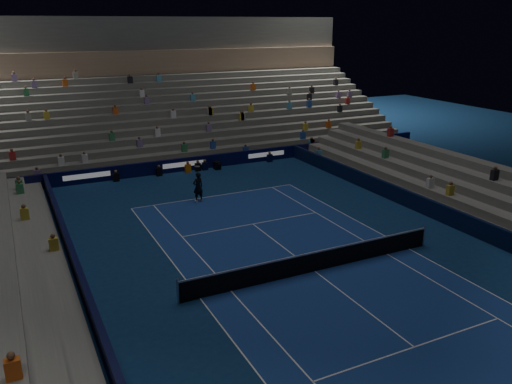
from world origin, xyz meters
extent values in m
plane|color=navy|center=(0.00, 0.00, 0.00)|extent=(90.00, 90.00, 0.00)
cube|color=navy|center=(0.00, 0.00, 0.01)|extent=(10.97, 23.77, 0.01)
cube|color=#080933|center=(0.00, 18.50, 0.50)|extent=(44.00, 0.25, 1.00)
cube|color=black|center=(9.70, 0.00, 0.50)|extent=(0.25, 37.00, 1.00)
cube|color=#080B33|center=(-9.70, 0.00, 0.50)|extent=(0.25, 37.00, 1.00)
cube|color=#5F5F5B|center=(0.00, 19.50, 0.25)|extent=(44.00, 1.00, 0.50)
cube|color=#5F5F5B|center=(0.00, 20.50, 0.50)|extent=(44.00, 1.00, 1.00)
cube|color=#5F5F5B|center=(0.00, 21.50, 0.75)|extent=(44.00, 1.00, 1.50)
cube|color=#5F5F5B|center=(0.00, 22.50, 1.00)|extent=(44.00, 1.00, 2.00)
cube|color=#5F5F5B|center=(0.00, 23.50, 1.25)|extent=(44.00, 1.00, 2.50)
cube|color=#5F5F5B|center=(0.00, 24.50, 1.50)|extent=(44.00, 1.00, 3.00)
cube|color=#5F5F5B|center=(0.00, 25.50, 1.75)|extent=(44.00, 1.00, 3.50)
cube|color=#5F5F5B|center=(0.00, 26.50, 2.00)|extent=(44.00, 1.00, 4.00)
cube|color=#5F5F5B|center=(0.00, 27.50, 2.25)|extent=(44.00, 1.00, 4.50)
cube|color=#5F5F5B|center=(0.00, 28.50, 2.50)|extent=(44.00, 1.00, 5.00)
cube|color=#5F5F5B|center=(0.00, 29.50, 2.75)|extent=(44.00, 1.00, 5.50)
cube|color=#5F5F5B|center=(0.00, 30.50, 3.00)|extent=(44.00, 1.00, 6.00)
cube|color=#907359|center=(0.00, 31.60, 7.10)|extent=(44.00, 0.60, 2.20)
cube|color=#4D4D4A|center=(0.00, 33.00, 9.70)|extent=(44.00, 2.40, 3.00)
cube|color=slate|center=(10.50, 0.00, 0.25)|extent=(1.00, 37.00, 0.50)
cube|color=slate|center=(11.50, 0.00, 0.50)|extent=(1.00, 37.00, 1.00)
cube|color=slate|center=(12.50, 0.00, 0.75)|extent=(1.00, 37.00, 1.50)
cube|color=slate|center=(-10.50, 0.00, 0.25)|extent=(1.00, 37.00, 0.50)
cube|color=slate|center=(-11.50, 0.00, 0.50)|extent=(1.00, 37.00, 1.00)
cube|color=slate|center=(-12.50, 0.00, 0.75)|extent=(1.00, 37.00, 1.50)
cylinder|color=#B2B2B7|center=(-6.40, 0.00, 0.55)|extent=(0.10, 0.10, 1.10)
cylinder|color=#B2B2B7|center=(6.40, 0.00, 0.55)|extent=(0.10, 0.10, 1.10)
cube|color=black|center=(0.00, 0.00, 0.45)|extent=(12.80, 0.03, 0.90)
cube|color=white|center=(0.00, 0.00, 0.94)|extent=(12.80, 0.04, 0.08)
imported|color=black|center=(-1.37, 11.39, 0.94)|extent=(0.76, 0.57, 1.89)
cube|color=black|center=(2.50, 17.81, 0.30)|extent=(0.46, 0.55, 0.60)
cylinder|color=black|center=(2.50, 17.36, 0.48)|extent=(0.17, 0.35, 0.16)
camera|label=1|loc=(-11.66, -17.74, 10.67)|focal=36.37mm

